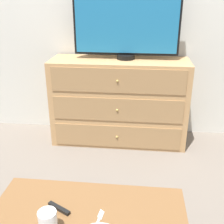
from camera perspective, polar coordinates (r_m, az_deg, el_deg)
The scene contains 6 objects.
ground_plane at distance 3.24m, azimuth 0.87°, elevation -3.31°, with size 12.00×12.00×0.00m, color #70665B.
wall_back at distance 2.93m, azimuth 1.08°, elevation 20.37°, with size 12.00×0.05×2.60m.
dresser at distance 2.83m, azimuth 1.45°, elevation 2.11°, with size 1.33×0.46×0.85m.
tv at distance 2.70m, azimuth 2.95°, elevation 17.74°, with size 0.98×0.17×0.66m.
drink_cup at distance 1.42m, azimuth -12.87°, elevation -21.13°, with size 0.09×0.09×0.11m.
remote_control at distance 1.55m, azimuth -10.71°, elevation -18.66°, with size 0.13×0.09×0.02m.
Camera 1 is at (0.26, -2.89, 1.44)m, focal length 45.00 mm.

